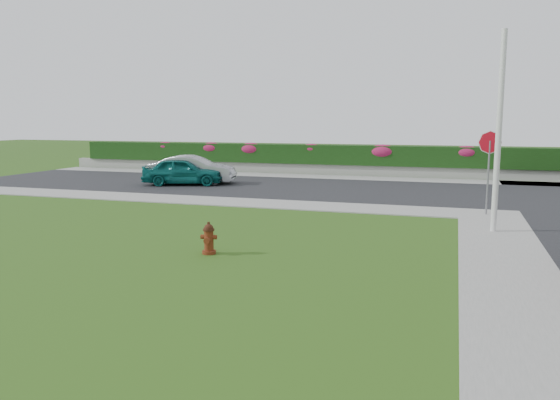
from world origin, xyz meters
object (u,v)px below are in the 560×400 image
(sedan_teal, at_px, (183,171))
(sedan_silver, at_px, (193,169))
(fire_hydrant, at_px, (209,239))
(stop_sign, at_px, (489,152))
(utility_pole, at_px, (499,133))

(sedan_teal, relative_size, sedan_silver, 0.92)
(fire_hydrant, xyz_separation_m, stop_sign, (6.49, 7.59, 1.73))
(utility_pole, relative_size, stop_sign, 1.99)
(fire_hydrant, xyz_separation_m, utility_pole, (6.55, 4.69, 2.41))
(sedan_silver, distance_m, utility_pole, 15.62)
(sedan_teal, relative_size, stop_sign, 1.36)
(sedan_teal, xyz_separation_m, sedan_silver, (0.17, 0.73, 0.03))
(sedan_silver, relative_size, stop_sign, 1.48)
(utility_pole, bearing_deg, stop_sign, 91.01)
(sedan_teal, height_order, utility_pole, utility_pole)
(stop_sign, bearing_deg, utility_pole, -79.04)
(sedan_silver, bearing_deg, utility_pole, -133.71)
(sedan_teal, distance_m, sedan_silver, 0.75)
(sedan_teal, xyz_separation_m, utility_pole, (13.49, -7.17, 2.08))
(fire_hydrant, bearing_deg, stop_sign, 40.60)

